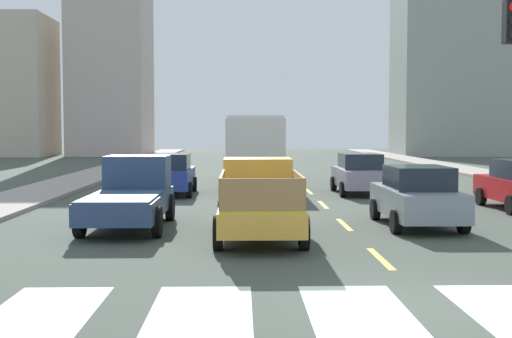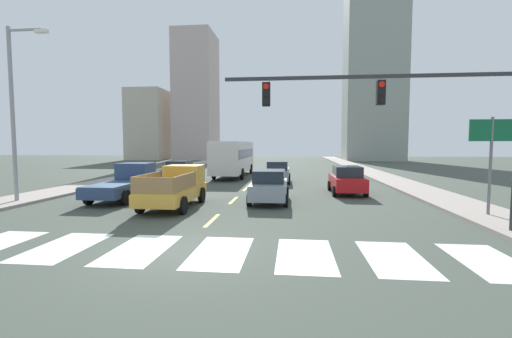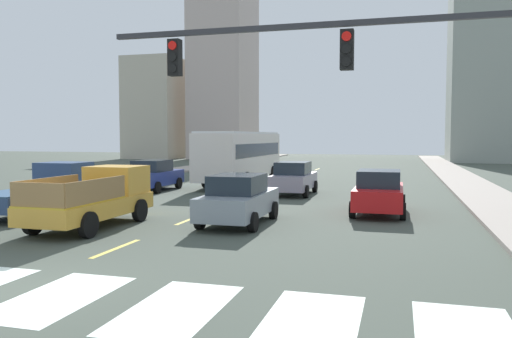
{
  "view_description": "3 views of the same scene",
  "coord_description": "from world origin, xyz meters",
  "px_view_note": "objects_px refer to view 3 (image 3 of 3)",
  "views": [
    {
      "loc": [
        -2.97,
        -9.99,
        2.79
      ],
      "look_at": [
        -2.39,
        16.33,
        1.16
      ],
      "focal_mm": 46.63,
      "sensor_mm": 36.0,
      "label": 1
    },
    {
      "loc": [
        3.23,
        -9.42,
        3.08
      ],
      "look_at": [
        0.54,
        15.64,
        1.25
      ],
      "focal_mm": 24.07,
      "sensor_mm": 36.0,
      "label": 2
    },
    {
      "loc": [
        7.33,
        -8.07,
        3.02
      ],
      "look_at": [
        1.56,
        12.41,
        1.67
      ],
      "focal_mm": 35.77,
      "sensor_mm": 36.0,
      "label": 3
    }
  ],
  "objects_px": {
    "pickup_stakebed": "(97,198)",
    "sedan_far": "(293,178)",
    "traffic_signal_gantry": "(406,77)",
    "sedan_near_right": "(379,192)",
    "city_bus": "(241,153)",
    "pickup_dark": "(45,190)",
    "sedan_mid": "(153,175)",
    "sedan_near_left": "(239,199)"
  },
  "relations": [
    {
      "from": "pickup_dark",
      "to": "sedan_near_left",
      "type": "xyz_separation_m",
      "value": [
        8.1,
        -0.29,
        -0.06
      ]
    },
    {
      "from": "traffic_signal_gantry",
      "to": "pickup_stakebed",
      "type": "bearing_deg",
      "value": 157.64
    },
    {
      "from": "pickup_stakebed",
      "to": "city_bus",
      "type": "distance_m",
      "value": 15.89
    },
    {
      "from": "sedan_far",
      "to": "sedan_near_left",
      "type": "bearing_deg",
      "value": -89.38
    },
    {
      "from": "city_bus",
      "to": "sedan_far",
      "type": "relative_size",
      "value": 2.45
    },
    {
      "from": "city_bus",
      "to": "sedan_near_right",
      "type": "relative_size",
      "value": 2.45
    },
    {
      "from": "sedan_near_right",
      "to": "sedan_near_left",
      "type": "xyz_separation_m",
      "value": [
        -4.59,
        -3.68,
        0.0
      ]
    },
    {
      "from": "pickup_stakebed",
      "to": "sedan_near_left",
      "type": "xyz_separation_m",
      "value": [
        4.53,
        1.6,
        -0.08
      ]
    },
    {
      "from": "pickup_stakebed",
      "to": "sedan_far",
      "type": "bearing_deg",
      "value": 67.6
    },
    {
      "from": "sedan_mid",
      "to": "sedan_far",
      "type": "relative_size",
      "value": 1.0
    },
    {
      "from": "pickup_stakebed",
      "to": "sedan_far",
      "type": "relative_size",
      "value": 1.18
    },
    {
      "from": "sedan_near_left",
      "to": "sedan_mid",
      "type": "xyz_separation_m",
      "value": [
        -7.96,
        9.17,
        0.0
      ]
    },
    {
      "from": "city_bus",
      "to": "sedan_far",
      "type": "bearing_deg",
      "value": -50.0
    },
    {
      "from": "traffic_signal_gantry",
      "to": "city_bus",
      "type": "bearing_deg",
      "value": 116.19
    },
    {
      "from": "sedan_near_right",
      "to": "city_bus",
      "type": "bearing_deg",
      "value": 130.86
    },
    {
      "from": "pickup_dark",
      "to": "sedan_mid",
      "type": "relative_size",
      "value": 1.18
    },
    {
      "from": "pickup_stakebed",
      "to": "sedan_far",
      "type": "height_order",
      "value": "pickup_stakebed"
    },
    {
      "from": "sedan_near_right",
      "to": "sedan_mid",
      "type": "height_order",
      "value": "same"
    },
    {
      "from": "pickup_stakebed",
      "to": "sedan_mid",
      "type": "height_order",
      "value": "pickup_stakebed"
    },
    {
      "from": "city_bus",
      "to": "traffic_signal_gantry",
      "type": "height_order",
      "value": "traffic_signal_gantry"
    },
    {
      "from": "sedan_near_right",
      "to": "traffic_signal_gantry",
      "type": "distance_m",
      "value": 10.0
    },
    {
      "from": "pickup_dark",
      "to": "sedan_near_right",
      "type": "distance_m",
      "value": 13.14
    },
    {
      "from": "traffic_signal_gantry",
      "to": "sedan_near_right",
      "type": "bearing_deg",
      "value": 95.15
    },
    {
      "from": "pickup_stakebed",
      "to": "traffic_signal_gantry",
      "type": "xyz_separation_m",
      "value": [
        9.96,
        -4.1,
        3.3
      ]
    },
    {
      "from": "city_bus",
      "to": "sedan_near_right",
      "type": "xyz_separation_m",
      "value": [
        8.97,
        -10.58,
        -1.09
      ]
    },
    {
      "from": "sedan_near_left",
      "to": "sedan_far",
      "type": "xyz_separation_m",
      "value": [
        0.03,
        9.33,
        0.0
      ]
    },
    {
      "from": "city_bus",
      "to": "sedan_near_right",
      "type": "height_order",
      "value": "city_bus"
    },
    {
      "from": "city_bus",
      "to": "sedan_mid",
      "type": "relative_size",
      "value": 2.45
    },
    {
      "from": "sedan_far",
      "to": "city_bus",
      "type": "bearing_deg",
      "value": 132.6
    },
    {
      "from": "pickup_dark",
      "to": "sedan_mid",
      "type": "bearing_deg",
      "value": 91.53
    },
    {
      "from": "sedan_mid",
      "to": "traffic_signal_gantry",
      "type": "distance_m",
      "value": 20.29
    },
    {
      "from": "pickup_dark",
      "to": "traffic_signal_gantry",
      "type": "bearing_deg",
      "value": -21.37
    },
    {
      "from": "pickup_dark",
      "to": "sedan_mid",
      "type": "height_order",
      "value": "pickup_dark"
    },
    {
      "from": "pickup_stakebed",
      "to": "city_bus",
      "type": "bearing_deg",
      "value": 89.72
    },
    {
      "from": "city_bus",
      "to": "sedan_mid",
      "type": "distance_m",
      "value": 6.32
    },
    {
      "from": "sedan_near_right",
      "to": "sedan_near_left",
      "type": "bearing_deg",
      "value": -140.66
    },
    {
      "from": "pickup_dark",
      "to": "sedan_far",
      "type": "bearing_deg",
      "value": 50.49
    },
    {
      "from": "sedan_near_left",
      "to": "sedan_near_right",
      "type": "bearing_deg",
      "value": 37.56
    },
    {
      "from": "pickup_stakebed",
      "to": "sedan_mid",
      "type": "relative_size",
      "value": 1.18
    },
    {
      "from": "sedan_mid",
      "to": "sedan_far",
      "type": "xyz_separation_m",
      "value": [
        7.99,
        0.16,
        0.0
      ]
    },
    {
      "from": "sedan_mid",
      "to": "sedan_far",
      "type": "bearing_deg",
      "value": 1.55
    },
    {
      "from": "pickup_dark",
      "to": "sedan_near_right",
      "type": "xyz_separation_m",
      "value": [
        12.69,
        3.39,
        -0.06
      ]
    }
  ]
}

